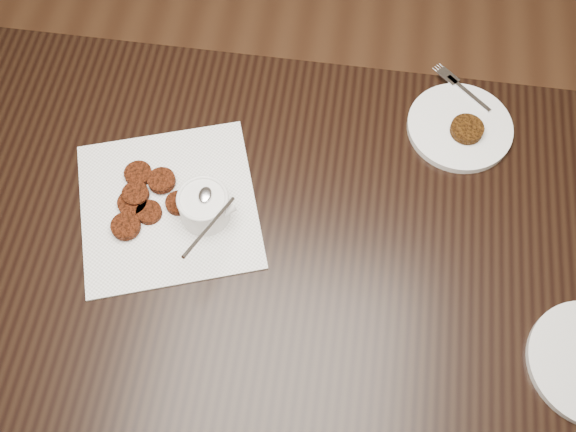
# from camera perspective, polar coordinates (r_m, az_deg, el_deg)

# --- Properties ---
(floor) EXTENTS (4.00, 4.00, 0.00)m
(floor) POSITION_cam_1_polar(r_m,az_deg,el_deg) (1.89, -1.36, -13.50)
(floor) COLOR brown
(floor) RESTS_ON ground
(table) EXTENTS (1.40, 0.90, 0.75)m
(table) POSITION_cam_1_polar(r_m,az_deg,el_deg) (1.54, -3.54, -8.62)
(table) COLOR black
(table) RESTS_ON floor
(napkin) EXTENTS (0.41, 0.41, 0.00)m
(napkin) POSITION_cam_1_polar(r_m,az_deg,el_deg) (1.25, -10.33, 0.93)
(napkin) COLOR white
(napkin) RESTS_ON table
(sauce_ramekin) EXTENTS (0.13, 0.13, 0.13)m
(sauce_ramekin) POSITION_cam_1_polar(r_m,az_deg,el_deg) (1.17, -7.46, 1.61)
(sauce_ramekin) COLOR white
(sauce_ramekin) RESTS_ON napkin
(patty_cluster) EXTENTS (0.24, 0.24, 0.02)m
(patty_cluster) POSITION_cam_1_polar(r_m,az_deg,el_deg) (1.25, -12.35, 1.34)
(patty_cluster) COLOR maroon
(patty_cluster) RESTS_ON napkin
(plate_with_patty) EXTENTS (0.29, 0.29, 0.03)m
(plate_with_patty) POSITION_cam_1_polar(r_m,az_deg,el_deg) (1.35, 14.74, 7.65)
(plate_with_patty) COLOR white
(plate_with_patty) RESTS_ON table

